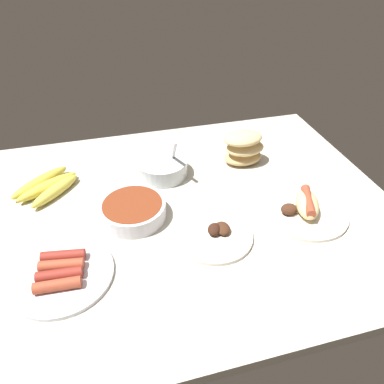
% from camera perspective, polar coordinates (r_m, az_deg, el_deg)
% --- Properties ---
extents(ground_plane, '(1.20, 0.90, 0.03)m').
position_cam_1_polar(ground_plane, '(0.98, -2.48, -3.29)').
color(ground_plane, beige).
extents(bowl_chili, '(0.17, 0.17, 0.05)m').
position_cam_1_polar(bowl_chili, '(0.94, -9.50, -2.83)').
color(bowl_chili, white).
rests_on(bowl_chili, ground_plane).
extents(plate_hotdog_assembled, '(0.22, 0.22, 0.06)m').
position_cam_1_polar(plate_hotdog_assembled, '(0.99, 17.79, -2.54)').
color(plate_hotdog_assembled, white).
rests_on(plate_hotdog_assembled, ground_plane).
extents(banana_bunch, '(0.20, 0.20, 0.04)m').
position_cam_1_polar(banana_bunch, '(1.10, -22.33, 0.88)').
color(banana_bunch, gold).
rests_on(banana_bunch, ground_plane).
extents(bowl_coleslaw, '(0.16, 0.16, 0.15)m').
position_cam_1_polar(bowl_coleslaw, '(1.08, -4.90, 4.16)').
color(bowl_coleslaw, silver).
rests_on(bowl_coleslaw, ground_plane).
extents(bread_stack, '(0.14, 0.10, 0.11)m').
position_cam_1_polar(bread_stack, '(1.14, 8.30, 7.07)').
color(bread_stack, tan).
rests_on(bread_stack, ground_plane).
extents(plate_grilled_meat, '(0.19, 0.19, 0.03)m').
position_cam_1_polar(plate_grilled_meat, '(0.89, 3.72, -6.82)').
color(plate_grilled_meat, white).
rests_on(plate_grilled_meat, ground_plane).
extents(plate_sausages, '(0.23, 0.23, 0.03)m').
position_cam_1_polar(plate_sausages, '(0.85, -20.27, -12.17)').
color(plate_sausages, white).
rests_on(plate_sausages, ground_plane).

